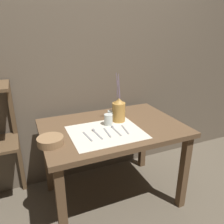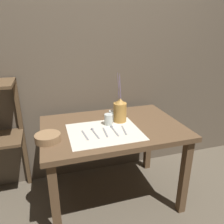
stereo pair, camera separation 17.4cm
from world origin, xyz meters
The scene contains 13 objects.
ground_plane centered at (0.00, 0.00, 0.00)m, with size 12.00×12.00×0.00m, color brown.
stone_wall_back centered at (0.00, 0.50, 1.20)m, with size 7.00×0.06×2.40m.
wooden_table centered at (0.00, 0.00, 0.62)m, with size 1.13×0.78×0.72m.
linen_cloth centered at (-0.09, -0.10, 0.72)m, with size 0.55×0.45×0.00m.
pitcher_with_flowers centered at (0.09, 0.07, 0.82)m, with size 0.11×0.11×0.42m.
wooden_bowl centered at (-0.51, -0.12, 0.75)m, with size 0.18×0.18×0.05m.
glass_tumbler_near centered at (-0.02, 0.03, 0.77)m, with size 0.07×0.07×0.09m.
glass_tumbler_far centered at (0.04, 0.10, 0.77)m, with size 0.07×0.07×0.09m.
fork_inner centered at (-0.25, -0.11, 0.72)m, with size 0.03×0.17×0.00m.
spoon_inner centered at (-0.17, -0.06, 0.73)m, with size 0.03×0.18×0.02m.
fork_outer centered at (-0.09, -0.11, 0.72)m, with size 0.02×0.17×0.00m.
spoon_outer centered at (-0.02, -0.07, 0.73)m, with size 0.02×0.18×0.02m.
knife_center centered at (0.06, -0.12, 0.72)m, with size 0.04×0.17×0.00m.
Camera 1 is at (-0.65, -1.50, 1.45)m, focal length 35.00 mm.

